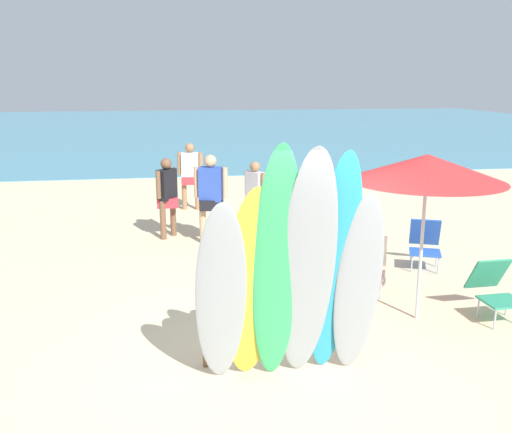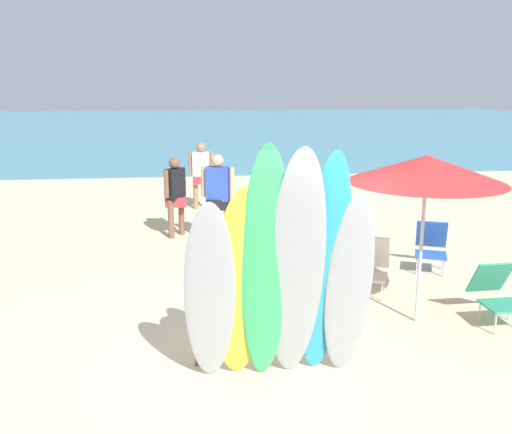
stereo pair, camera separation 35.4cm
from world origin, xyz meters
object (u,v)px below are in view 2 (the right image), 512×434
at_px(surfboard_grey_0, 210,295).
at_px(beachgoer_strolling, 263,193).
at_px(beachgoer_by_water, 218,193).
at_px(beachgoer_midbeach, 175,191).
at_px(surfboard_grey_3, 296,270).
at_px(beach_chair_blue, 371,264).
at_px(beach_chair_striped, 431,244).
at_px(beachgoer_photographing, 202,171).
at_px(surfboard_rack, 275,321).
at_px(surfboard_grey_5, 349,287).
at_px(surfboard_yellow_1, 241,287).
at_px(beach_chair_red, 496,291).
at_px(beach_umbrella, 427,169).
at_px(surfboard_teal_4, 325,269).
at_px(surfboard_green_2, 265,269).

relative_size(surfboard_grey_0, beachgoer_strolling, 1.39).
xyz_separation_m(beachgoer_strolling, beachgoer_by_water, (-0.93, -0.53, 0.13)).
bearing_deg(beachgoer_midbeach, surfboard_grey_0, 44.19).
height_order(surfboard_grey_0, surfboard_grey_3, surfboard_grey_3).
relative_size(beach_chair_blue, beach_chair_striped, 0.98).
bearing_deg(surfboard_grey_3, surfboard_grey_0, 176.21).
bearing_deg(beachgoer_photographing, surfboard_rack, 105.69).
bearing_deg(surfboard_grey_5, beach_chair_blue, 65.54).
bearing_deg(surfboard_yellow_1, beach_chair_striped, 38.34).
distance_m(beach_chair_red, beach_umbrella, 1.91).
distance_m(surfboard_rack, beachgoer_by_water, 4.90).
distance_m(surfboard_grey_5, beach_chair_striped, 4.17).
bearing_deg(beach_chair_red, surfboard_yellow_1, -162.31).
distance_m(surfboard_yellow_1, surfboard_teal_4, 0.86).
relative_size(surfboard_grey_3, surfboard_teal_4, 1.03).
distance_m(surfboard_grey_0, beach_chair_blue, 3.56).
bearing_deg(surfboard_teal_4, surfboard_green_2, -177.22).
bearing_deg(beach_umbrella, beachgoer_strolling, 108.19).
distance_m(beachgoer_midbeach, beachgoer_photographing, 2.53).
xyz_separation_m(surfboard_green_2, beach_chair_red, (3.22, 1.31, -0.87)).
xyz_separation_m(beachgoer_strolling, beach_chair_striped, (2.53, -2.48, -0.44)).
height_order(beachgoer_photographing, beach_chair_striped, beachgoer_photographing).
height_order(beachgoer_strolling, beachgoer_midbeach, beachgoer_midbeach).
height_order(surfboard_rack, surfboard_grey_0, surfboard_grey_0).
bearing_deg(beach_umbrella, beach_chair_blue, 103.49).
height_order(surfboard_yellow_1, surfboard_grey_5, surfboard_yellow_1).
bearing_deg(surfboard_grey_0, beachgoer_by_water, 86.19).
bearing_deg(beach_umbrella, surfboard_grey_0, -153.62).
bearing_deg(beach_chair_red, surfboard_grey_3, -157.52).
xyz_separation_m(surfboard_grey_3, surfboard_grey_5, (0.57, 0.09, -0.24)).
height_order(beach_chair_red, beach_chair_blue, beach_chair_blue).
xyz_separation_m(beach_chair_red, beach_chair_blue, (-1.30, 1.24, 0.01)).
distance_m(surfboard_green_2, beach_chair_blue, 3.31).
distance_m(surfboard_teal_4, beachgoer_by_water, 5.42).
bearing_deg(surfboard_teal_4, beach_chair_striped, 49.56).
xyz_separation_m(surfboard_yellow_1, surfboard_grey_3, (0.54, -0.09, 0.19)).
relative_size(surfboard_teal_4, beach_chair_red, 3.24).
relative_size(surfboard_rack, beachgoer_midbeach, 1.15).
xyz_separation_m(surfboard_rack, beach_umbrella, (2.01, 0.87, 1.53)).
distance_m(beachgoer_midbeach, beachgoer_by_water, 1.00).
relative_size(surfboard_grey_5, beachgoer_photographing, 1.29).
bearing_deg(surfboard_grey_3, beach_chair_red, 24.93).
bearing_deg(surfboard_rack, surfboard_grey_3, -76.72).
bearing_deg(beachgoer_midbeach, surfboard_grey_5, 57.47).
relative_size(surfboard_yellow_1, beach_umbrella, 1.01).
relative_size(beachgoer_midbeach, beachgoer_by_water, 0.93).
xyz_separation_m(surfboard_green_2, beachgoer_by_water, (-0.23, 5.41, -0.29)).
bearing_deg(surfboard_rack, beach_chair_blue, 49.14).
height_order(surfboard_teal_4, beach_chair_striped, surfboard_teal_4).
distance_m(surfboard_grey_5, beachgoer_by_water, 5.44).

